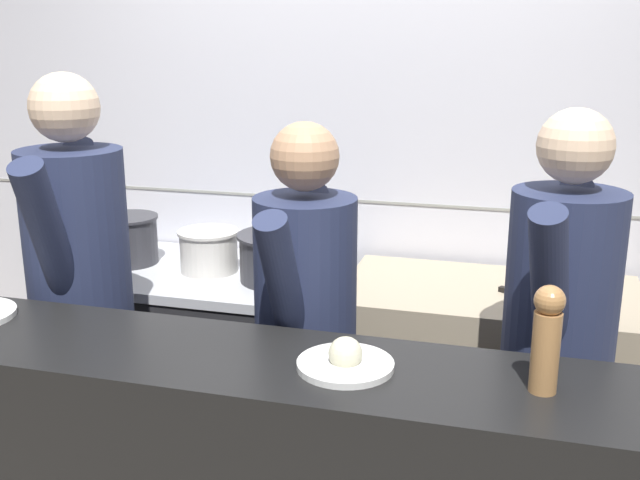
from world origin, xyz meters
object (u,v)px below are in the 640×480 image
at_px(stock_pot, 128,238).
at_px(sauce_pot, 209,249).
at_px(chef_line, 557,349).
at_px(chef_sous, 306,342).
at_px(pepper_mill, 547,337).
at_px(chefs_knife, 534,299).
at_px(braising_pot, 280,256).
at_px(chef_head_cook, 81,296).
at_px(oven_range, 208,364).
at_px(mixing_bowl_steel, 550,288).
at_px(plated_dish_appetiser, 345,361).

xyz_separation_m(stock_pot, sauce_pot, (0.39, -0.02, -0.02)).
bearing_deg(chef_line, chef_sous, -160.53).
bearing_deg(pepper_mill, chefs_knife, 90.73).
distance_m(braising_pot, chef_head_cook, 0.82).
distance_m(oven_range, sauce_pot, 0.54).
bearing_deg(chef_sous, stock_pot, 148.12).
bearing_deg(stock_pot, mixing_bowl_steel, -1.21).
relative_size(stock_pot, mixing_bowl_steel, 1.34).
bearing_deg(sauce_pot, braising_pot, -5.68).
relative_size(stock_pot, pepper_mill, 0.99).
height_order(mixing_bowl_steel, chef_line, chef_line).
bearing_deg(chef_sous, chef_line, 8.19).
xyz_separation_m(plated_dish_appetiser, pepper_mill, (0.49, 0.00, 0.12)).
relative_size(oven_range, mixing_bowl_steel, 5.79).
bearing_deg(chef_sous, pepper_mill, -29.46).
bearing_deg(stock_pot, chef_sous, -33.42).
bearing_deg(chefs_knife, braising_pot, 177.37).
distance_m(braising_pot, chef_sous, 0.70).
height_order(sauce_pot, chef_sous, chef_sous).
distance_m(plated_dish_appetiser, chef_line, 0.78).
height_order(oven_range, stock_pot, stock_pot).
relative_size(stock_pot, sauce_pot, 1.03).
xyz_separation_m(braising_pot, mixing_bowl_steel, (1.07, 0.01, -0.04)).
distance_m(mixing_bowl_steel, chef_line, 0.54).
height_order(braising_pot, plated_dish_appetiser, plated_dish_appetiser).
bearing_deg(stock_pot, chefs_knife, -3.13).
bearing_deg(chef_sous, sauce_pot, 135.26).
distance_m(sauce_pot, pepper_mill, 1.76).
xyz_separation_m(chefs_knife, chef_line, (0.07, -0.49, 0.01)).
xyz_separation_m(oven_range, chef_sous, (0.66, -0.66, 0.46)).
height_order(chef_sous, chef_line, chef_line).
bearing_deg(chefs_knife, stock_pot, 176.87).
bearing_deg(sauce_pot, mixing_bowl_steel, -0.93).
bearing_deg(oven_range, chef_line, -21.56).
bearing_deg(chef_head_cook, pepper_mill, -28.36).
distance_m(oven_range, mixing_bowl_steel, 1.52).
height_order(braising_pot, chef_line, chef_line).
bearing_deg(pepper_mill, oven_range, 141.57).
relative_size(braising_pot, chef_line, 0.21).
relative_size(pepper_mill, chef_sous, 0.17).
distance_m(stock_pot, braising_pot, 0.73).
xyz_separation_m(sauce_pot, mixing_bowl_steel, (1.41, -0.02, -0.03)).
bearing_deg(pepper_mill, chef_head_cook, 164.13).
bearing_deg(pepper_mill, chef_sous, 149.01).
height_order(oven_range, chef_sous, chef_sous).
bearing_deg(chefs_knife, plated_dish_appetiser, -115.07).
bearing_deg(mixing_bowl_steel, braising_pot, -179.43).
height_order(braising_pot, chefs_knife, braising_pot).
xyz_separation_m(oven_range, braising_pot, (0.36, -0.04, 0.55)).
bearing_deg(pepper_mill, chef_line, 83.91).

